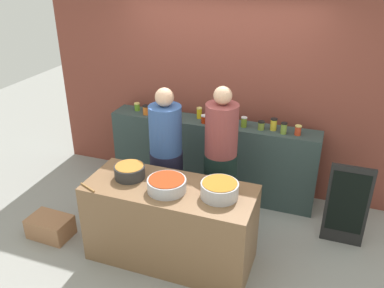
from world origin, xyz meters
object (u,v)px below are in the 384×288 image
at_px(preserve_jar_2, 160,110).
at_px(preserve_jar_9, 244,122).
at_px(preserve_jar_4, 199,113).
at_px(preserve_jar_8, 232,121).
at_px(preserve_jar_0, 137,107).
at_px(preserve_jar_5, 205,119).
at_px(preserve_jar_6, 216,117).
at_px(preserve_jar_10, 261,125).
at_px(cooking_pot_left, 130,172).
at_px(chalkboard_sign, 347,206).
at_px(wooden_spoon, 88,187).
at_px(bread_crate, 50,227).
at_px(preserve_jar_3, 178,114).
at_px(preserve_jar_13, 298,130).
at_px(cooking_pot_center, 167,185).
at_px(cook_in_cap, 220,167).
at_px(preserve_jar_7, 224,118).
at_px(preserve_jar_1, 146,110).
at_px(cooking_pot_right, 220,190).
at_px(preserve_jar_12, 284,128).
at_px(preserve_jar_11, 274,124).
at_px(cook_with_tongs, 166,164).

height_order(preserve_jar_2, preserve_jar_9, preserve_jar_9).
xyz_separation_m(preserve_jar_4, preserve_jar_8, (0.45, -0.09, -0.01)).
relative_size(preserve_jar_0, preserve_jar_4, 0.74).
bearing_deg(preserve_jar_5, preserve_jar_0, 174.12).
relative_size(preserve_jar_4, preserve_jar_6, 0.98).
height_order(preserve_jar_9, preserve_jar_10, preserve_jar_9).
xyz_separation_m(cooking_pot_left, chalkboard_sign, (2.15, 0.83, -0.45)).
bearing_deg(wooden_spoon, bread_crate, 167.88).
distance_m(preserve_jar_3, preserve_jar_13, 1.50).
bearing_deg(preserve_jar_4, preserve_jar_8, -11.28).
bearing_deg(cooking_pot_center, preserve_jar_2, 116.44).
relative_size(preserve_jar_5, preserve_jar_9, 0.81).
bearing_deg(preserve_jar_6, cook_in_cap, -68.44).
xyz_separation_m(preserve_jar_13, cook_in_cap, (-0.75, -0.63, -0.30)).
distance_m(preserve_jar_7, bread_crate, 2.41).
height_order(preserve_jar_0, preserve_jar_7, preserve_jar_7).
distance_m(preserve_jar_6, bread_crate, 2.34).
bearing_deg(preserve_jar_3, preserve_jar_4, 24.61).
distance_m(preserve_jar_9, chalkboard_sign, 1.50).
xyz_separation_m(preserve_jar_1, preserve_jar_5, (0.81, -0.01, -0.01)).
relative_size(preserve_jar_3, cooking_pot_right, 0.35).
bearing_deg(bread_crate, preserve_jar_2, 65.21).
bearing_deg(preserve_jar_5, preserve_jar_12, 0.57).
bearing_deg(preserve_jar_2, preserve_jar_5, -6.45).
distance_m(preserve_jar_6, preserve_jar_7, 0.11).
height_order(preserve_jar_11, preserve_jar_13, preserve_jar_11).
xyz_separation_m(preserve_jar_1, preserve_jar_9, (1.30, 0.03, 0.00)).
distance_m(preserve_jar_13, cooking_pot_right, 1.46).
height_order(preserve_jar_4, cooking_pot_left, preserve_jar_4).
relative_size(preserve_jar_3, cooking_pot_center, 0.33).
relative_size(preserve_jar_4, preserve_jar_12, 1.03).
bearing_deg(preserve_jar_3, preserve_jar_7, 3.62).
height_order(wooden_spoon, chalkboard_sign, chalkboard_sign).
xyz_separation_m(preserve_jar_10, bread_crate, (-2.06, -1.51, -0.96)).
bearing_deg(preserve_jar_12, cook_in_cap, -133.55).
distance_m(preserve_jar_10, preserve_jar_12, 0.27).
xyz_separation_m(cooking_pot_left, bread_crate, (-0.98, -0.18, -0.82)).
bearing_deg(preserve_jar_6, preserve_jar_2, 178.83).
height_order(preserve_jar_4, preserve_jar_8, preserve_jar_4).
distance_m(preserve_jar_6, cooking_pot_left, 1.45).
xyz_separation_m(preserve_jar_13, cooking_pot_right, (-0.55, -1.35, -0.13)).
xyz_separation_m(preserve_jar_10, wooden_spoon, (-1.37, -1.65, -0.19)).
height_order(preserve_jar_2, preserve_jar_4, preserve_jar_4).
bearing_deg(preserve_jar_10, preserve_jar_7, 177.95).
height_order(preserve_jar_4, cook_with_tongs, cook_with_tongs).
relative_size(preserve_jar_2, cook_in_cap, 0.07).
bearing_deg(preserve_jar_0, cooking_pot_right, -42.08).
xyz_separation_m(preserve_jar_8, wooden_spoon, (-1.00, -1.66, -0.20)).
xyz_separation_m(preserve_jar_0, preserve_jar_4, (0.87, 0.03, 0.02)).
height_order(cooking_pot_right, chalkboard_sign, cooking_pot_right).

